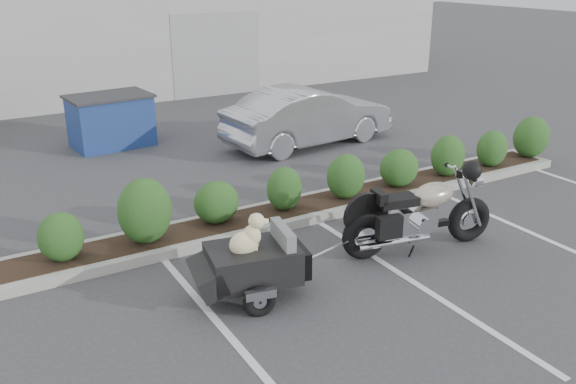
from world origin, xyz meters
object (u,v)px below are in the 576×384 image
pet_trailer (251,262)px  sedan (309,116)px  motorcycle (420,215)px  dumpster (111,120)px

pet_trailer → sedan: (4.38, 5.60, 0.18)m
pet_trailer → sedan: sedan is taller
motorcycle → dumpster: size_ratio=1.28×
pet_trailer → sedan: 7.11m
pet_trailer → dumpster: bearing=98.2°
dumpster → sedan: bearing=-33.8°
pet_trailer → dumpster: 7.83m
motorcycle → pet_trailer: motorcycle is taller
sedan → dumpster: bearing=55.4°
sedan → dumpster: (-4.04, 2.21, -0.07)m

